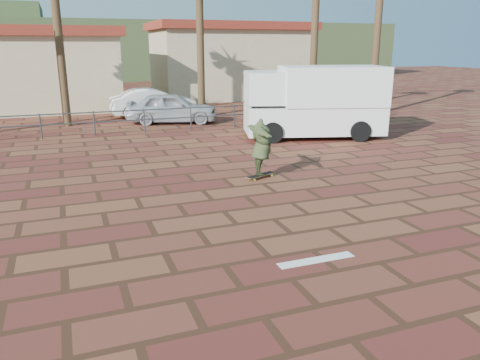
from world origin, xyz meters
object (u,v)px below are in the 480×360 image
Objects in this scene: car_silver at (172,108)px; longboard at (261,175)px; car_white at (154,103)px; skateboarder at (261,147)px; campervan at (315,100)px.

longboard is at bearing -162.96° from car_silver.
car_silver reaches higher than car_white.
skateboarder is at bearing 67.49° from longboard.
campervan is 1.37× the size of car_silver.
skateboarder is 0.34× the size of campervan.
campervan is at bearing 25.50° from longboard.
car_silver is (-0.18, 10.26, 0.64)m from longboard.
skateboarder is at bearing -162.96° from car_silver.
longboard is 10.28m from car_silver.
car_white is (-0.59, 12.64, -0.17)m from skateboarder.
car_silver is (-4.50, 5.46, -0.74)m from campervan.
skateboarder is at bearing -178.29° from car_white.
skateboarder is 0.46× the size of car_silver.
campervan is (4.32, 4.80, 0.57)m from skateboarder.
campervan is 7.11m from car_silver.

